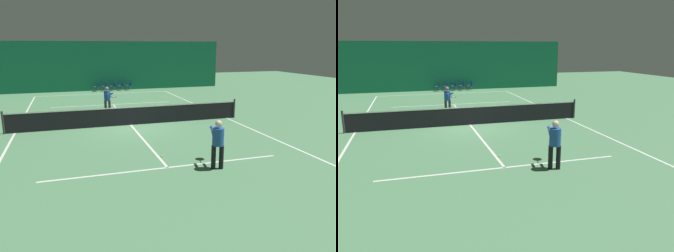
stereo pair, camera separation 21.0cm
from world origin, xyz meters
TOP-DOWN VIEW (x-y plane):
  - ground_plane at (0.00, 0.00)m, footprint 60.00×60.00m
  - backdrop_curtain at (0.00, 14.19)m, footprint 23.00×0.12m
  - court_line_baseline_far at (0.00, 11.90)m, footprint 11.00×0.10m
  - court_line_service_far at (0.00, 6.40)m, footprint 8.25×0.10m
  - court_line_service_near at (0.00, -6.40)m, footprint 8.25×0.10m
  - court_line_sideline_left at (-5.50, 0.00)m, footprint 0.10×23.80m
  - court_line_sideline_right at (5.50, 0.00)m, footprint 0.10×23.80m
  - court_line_centre at (0.00, 0.00)m, footprint 0.10×12.80m
  - tennis_net at (0.00, 0.00)m, footprint 12.00×0.10m
  - player_near at (1.56, -6.94)m, footprint 0.74×1.38m
  - player_far at (-0.73, 3.29)m, footprint 0.68×1.37m
  - courtside_chair_0 at (-0.37, 13.64)m, footprint 0.44×0.44m
  - courtside_chair_1 at (0.36, 13.64)m, footprint 0.44×0.44m
  - courtside_chair_2 at (1.09, 13.64)m, footprint 0.44×0.44m
  - courtside_chair_3 at (1.82, 13.64)m, footprint 0.44×0.44m
  - courtside_chair_4 at (2.55, 13.64)m, footprint 0.44×0.44m
  - tennis_ball at (0.12, -5.29)m, footprint 0.07×0.07m

SIDE VIEW (x-z plane):
  - ground_plane at x=0.00m, z-range 0.00..0.00m
  - court_line_baseline_far at x=0.00m, z-range 0.00..0.00m
  - court_line_service_far at x=0.00m, z-range 0.00..0.00m
  - court_line_service_near at x=0.00m, z-range 0.00..0.00m
  - court_line_sideline_left at x=-5.50m, z-range 0.00..0.00m
  - court_line_sideline_right at x=5.50m, z-range 0.00..0.00m
  - court_line_centre at x=0.00m, z-range 0.00..0.00m
  - tennis_ball at x=0.12m, z-range 0.00..0.07m
  - courtside_chair_0 at x=-0.37m, z-range 0.07..0.91m
  - courtside_chair_1 at x=0.36m, z-range 0.07..0.91m
  - courtside_chair_2 at x=1.09m, z-range 0.07..0.91m
  - courtside_chair_3 at x=1.82m, z-range 0.07..0.91m
  - courtside_chair_4 at x=2.55m, z-range 0.07..0.91m
  - tennis_net at x=0.00m, z-range -0.02..1.05m
  - player_far at x=-0.73m, z-range 0.13..1.75m
  - player_near at x=1.56m, z-range 0.14..1.78m
  - backdrop_curtain at x=0.00m, z-range 0.00..4.40m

